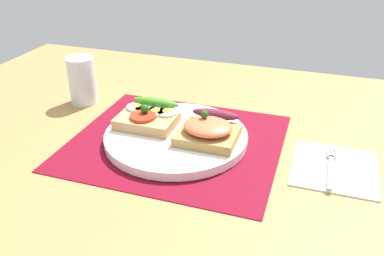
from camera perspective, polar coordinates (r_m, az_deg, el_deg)
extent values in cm
cube|color=#A27743|center=(74.79, -2.18, -3.02)|extent=(120.00, 90.00, 3.20)
cube|color=maroon|center=(73.91, -2.21, -1.86)|extent=(36.94, 33.01, 0.30)
cylinder|color=white|center=(73.45, -2.22, -1.22)|extent=(25.56, 25.56, 1.57)
cube|color=tan|center=(75.45, -6.30, 1.00)|extent=(10.58, 7.74, 2.00)
cylinder|color=red|center=(74.38, -6.78, 1.67)|extent=(4.69, 4.69, 0.60)
ellipsoid|color=#408E25|center=(78.13, -5.09, 3.59)|extent=(9.31, 2.20, 1.80)
sphere|color=#1E5919|center=(74.51, -6.59, 2.67)|extent=(1.60, 1.60, 1.60)
cylinder|color=white|center=(78.09, -7.76, 2.90)|extent=(3.69, 3.69, 0.50)
cylinder|color=yellow|center=(77.96, -7.77, 3.12)|extent=(1.66, 1.66, 0.16)
cylinder|color=white|center=(76.69, -6.55, 2.49)|extent=(3.69, 3.69, 0.50)
cylinder|color=yellow|center=(76.55, -6.56, 2.71)|extent=(1.66, 1.66, 0.16)
cylinder|color=white|center=(75.85, -5.10, 2.26)|extent=(3.69, 3.69, 0.50)
cylinder|color=yellow|center=(75.71, -5.12, 2.49)|extent=(1.66, 1.66, 0.16)
cylinder|color=white|center=(75.44, -3.50, 2.18)|extent=(3.69, 3.69, 0.50)
cylinder|color=yellow|center=(75.30, -3.51, 2.40)|extent=(1.66, 1.66, 0.16)
cube|color=#A98548|center=(70.49, 2.19, -1.02)|extent=(10.23, 8.92, 1.76)
ellipsoid|color=#F36B41|center=(69.18, 2.24, 0.19)|extent=(8.39, 7.14, 2.08)
ellipsoid|color=maroon|center=(73.82, 3.29, 1.93)|extent=(8.70, 2.20, 1.80)
sphere|color=#1E5919|center=(69.50, 1.75, 1.95)|extent=(1.40, 1.40, 1.40)
cube|color=white|center=(69.97, 19.22, -5.33)|extent=(13.23, 14.20, 0.60)
cube|color=#B7B7BC|center=(68.03, 18.75, -5.80)|extent=(0.80, 9.80, 0.32)
cube|color=#B7B7BC|center=(72.39, 18.87, -3.65)|extent=(1.50, 1.20, 0.32)
cube|color=#B7B7BC|center=(74.10, 18.42, -2.80)|extent=(0.32, 2.80, 0.32)
cube|color=#B7B7BC|center=(74.13, 18.92, -2.87)|extent=(0.32, 2.80, 0.32)
cube|color=#B7B7BC|center=(74.16, 19.41, -2.95)|extent=(0.32, 2.80, 0.32)
cylinder|color=silver|center=(90.55, -15.05, 6.41)|extent=(5.79, 5.79, 10.07)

